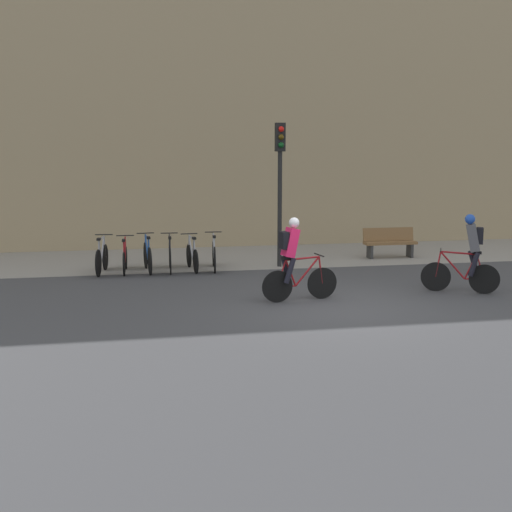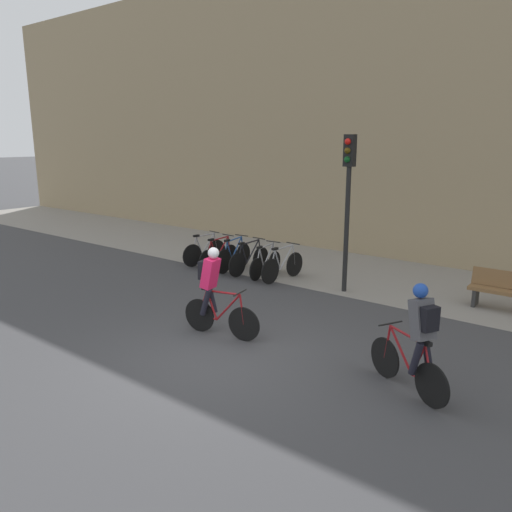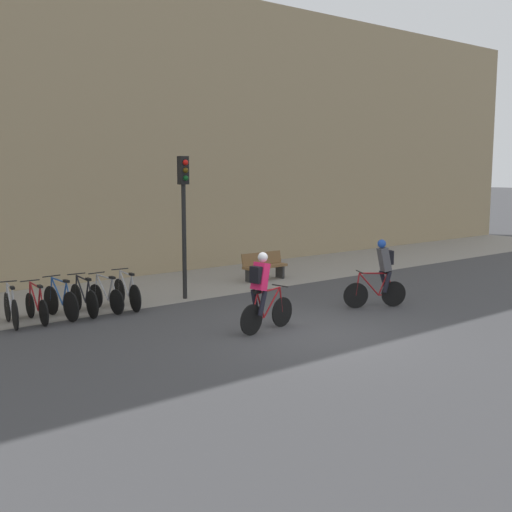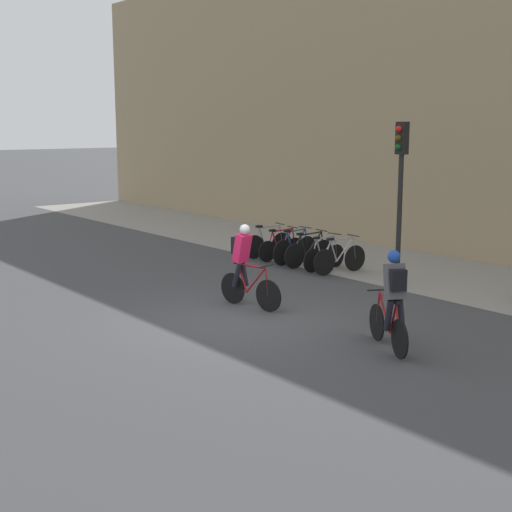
{
  "view_description": "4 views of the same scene",
  "coord_description": "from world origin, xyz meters",
  "px_view_note": "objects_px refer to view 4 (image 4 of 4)",
  "views": [
    {
      "loc": [
        -4.05,
        -12.16,
        3.08
      ],
      "look_at": [
        -1.23,
        2.47,
        0.71
      ],
      "focal_mm": 45.0,
      "sensor_mm": 36.0,
      "label": 1
    },
    {
      "loc": [
        5.59,
        -6.16,
        3.81
      ],
      "look_at": [
        -0.63,
        1.9,
        1.41
      ],
      "focal_mm": 35.0,
      "sensor_mm": 36.0,
      "label": 2
    },
    {
      "loc": [
        -9.56,
        -9.91,
        3.6
      ],
      "look_at": [
        -0.65,
        1.1,
        1.65
      ],
      "focal_mm": 45.0,
      "sensor_mm": 36.0,
      "label": 3
    },
    {
      "loc": [
        10.96,
        -8.38,
        3.84
      ],
      "look_at": [
        -1.2,
        1.39,
        0.96
      ],
      "focal_mm": 50.0,
      "sensor_mm": 36.0,
      "label": 4
    }
  ],
  "objects_px": {
    "parked_bike_5": "(340,258)",
    "traffic_light_pole": "(400,174)",
    "parked_bike_2": "(295,249)",
    "cyclist_pink": "(244,263)",
    "cyclist_grey": "(393,298)",
    "parked_bike_3": "(309,252)",
    "parked_bike_0": "(268,244)",
    "parked_bike_1": "(281,247)",
    "parked_bike_4": "(324,256)"
  },
  "relations": [
    {
      "from": "cyclist_pink",
      "to": "parked_bike_3",
      "type": "height_order",
      "value": "cyclist_pink"
    },
    {
      "from": "parked_bike_0",
      "to": "parked_bike_1",
      "type": "xyz_separation_m",
      "value": [
        0.59,
        -0.0,
        -0.03
      ]
    },
    {
      "from": "parked_bike_0",
      "to": "cyclist_pink",
      "type": "bearing_deg",
      "value": -44.73
    },
    {
      "from": "parked_bike_0",
      "to": "parked_bike_1",
      "type": "height_order",
      "value": "parked_bike_0"
    },
    {
      "from": "cyclist_pink",
      "to": "parked_bike_5",
      "type": "relative_size",
      "value": 1.03
    },
    {
      "from": "parked_bike_3",
      "to": "parked_bike_4",
      "type": "relative_size",
      "value": 1.07
    },
    {
      "from": "parked_bike_3",
      "to": "cyclist_pink",
      "type": "bearing_deg",
      "value": -60.1
    },
    {
      "from": "parked_bike_5",
      "to": "traffic_light_pole",
      "type": "xyz_separation_m",
      "value": [
        1.84,
        0.11,
        2.29
      ]
    },
    {
      "from": "parked_bike_3",
      "to": "traffic_light_pole",
      "type": "xyz_separation_m",
      "value": [
        3.01,
        0.11,
        2.29
      ]
    },
    {
      "from": "cyclist_grey",
      "to": "traffic_light_pole",
      "type": "height_order",
      "value": "traffic_light_pole"
    },
    {
      "from": "parked_bike_0",
      "to": "parked_bike_1",
      "type": "relative_size",
      "value": 1.02
    },
    {
      "from": "cyclist_grey",
      "to": "parked_bike_2",
      "type": "distance_m",
      "value": 8.07
    },
    {
      "from": "cyclist_pink",
      "to": "cyclist_grey",
      "type": "bearing_deg",
      "value": 0.61
    },
    {
      "from": "cyclist_pink",
      "to": "parked_bike_0",
      "type": "xyz_separation_m",
      "value": [
        -4.11,
        4.07,
        -0.54
      ]
    },
    {
      "from": "cyclist_pink",
      "to": "parked_bike_0",
      "type": "relative_size",
      "value": 1.08
    },
    {
      "from": "cyclist_pink",
      "to": "parked_bike_1",
      "type": "xyz_separation_m",
      "value": [
        -3.52,
        4.07,
        -0.56
      ]
    },
    {
      "from": "parked_bike_4",
      "to": "cyclist_pink",
      "type": "bearing_deg",
      "value": -66.73
    },
    {
      "from": "parked_bike_1",
      "to": "traffic_light_pole",
      "type": "xyz_separation_m",
      "value": [
        4.19,
        0.11,
        2.31
      ]
    },
    {
      "from": "parked_bike_1",
      "to": "parked_bike_4",
      "type": "bearing_deg",
      "value": 0.01
    },
    {
      "from": "cyclist_pink",
      "to": "parked_bike_4",
      "type": "distance_m",
      "value": 4.46
    },
    {
      "from": "parked_bike_0",
      "to": "parked_bike_3",
      "type": "distance_m",
      "value": 1.77
    },
    {
      "from": "cyclist_grey",
      "to": "parked_bike_3",
      "type": "xyz_separation_m",
      "value": [
        -6.39,
        4.02,
        -0.54
      ]
    },
    {
      "from": "parked_bike_1",
      "to": "parked_bike_3",
      "type": "bearing_deg",
      "value": 0.04
    },
    {
      "from": "parked_bike_2",
      "to": "parked_bike_0",
      "type": "bearing_deg",
      "value": 179.99
    },
    {
      "from": "parked_bike_3",
      "to": "parked_bike_5",
      "type": "xyz_separation_m",
      "value": [
        1.18,
        0.0,
        0.0
      ]
    },
    {
      "from": "cyclist_grey",
      "to": "parked_bike_4",
      "type": "bearing_deg",
      "value": 145.23
    },
    {
      "from": "parked_bike_0",
      "to": "cyclist_grey",
      "type": "bearing_deg",
      "value": -26.27
    },
    {
      "from": "cyclist_pink",
      "to": "cyclist_grey",
      "type": "relative_size",
      "value": 1.0
    },
    {
      "from": "parked_bike_5",
      "to": "traffic_light_pole",
      "type": "bearing_deg",
      "value": 3.28
    },
    {
      "from": "parked_bike_2",
      "to": "parked_bike_3",
      "type": "xyz_separation_m",
      "value": [
        0.59,
        -0.0,
        -0.01
      ]
    },
    {
      "from": "parked_bike_1",
      "to": "parked_bike_4",
      "type": "relative_size",
      "value": 0.99
    },
    {
      "from": "parked_bike_2",
      "to": "parked_bike_4",
      "type": "bearing_deg",
      "value": -0.06
    },
    {
      "from": "parked_bike_2",
      "to": "parked_bike_5",
      "type": "height_order",
      "value": "parked_bike_2"
    },
    {
      "from": "cyclist_grey",
      "to": "parked_bike_0",
      "type": "height_order",
      "value": "cyclist_grey"
    },
    {
      "from": "cyclist_pink",
      "to": "parked_bike_3",
      "type": "relative_size",
      "value": 1.03
    },
    {
      "from": "cyclist_grey",
      "to": "parked_bike_1",
      "type": "bearing_deg",
      "value": 151.99
    },
    {
      "from": "parked_bike_0",
      "to": "parked_bike_1",
      "type": "bearing_deg",
      "value": -0.18
    },
    {
      "from": "parked_bike_5",
      "to": "parked_bike_3",
      "type": "bearing_deg",
      "value": -180.0
    },
    {
      "from": "parked_bike_0",
      "to": "parked_bike_4",
      "type": "distance_m",
      "value": 2.36
    },
    {
      "from": "parked_bike_5",
      "to": "cyclist_pink",
      "type": "bearing_deg",
      "value": -74.06
    },
    {
      "from": "parked_bike_4",
      "to": "traffic_light_pole",
      "type": "distance_m",
      "value": 3.35
    },
    {
      "from": "parked_bike_2",
      "to": "parked_bike_5",
      "type": "distance_m",
      "value": 1.77
    },
    {
      "from": "parked_bike_1",
      "to": "parked_bike_3",
      "type": "distance_m",
      "value": 1.18
    },
    {
      "from": "parked_bike_0",
      "to": "parked_bike_2",
      "type": "relative_size",
      "value": 0.95
    },
    {
      "from": "cyclist_grey",
      "to": "parked_bike_3",
      "type": "height_order",
      "value": "cyclist_grey"
    },
    {
      "from": "cyclist_pink",
      "to": "cyclist_grey",
      "type": "xyz_separation_m",
      "value": [
        4.05,
        0.04,
        0.0
      ]
    },
    {
      "from": "parked_bike_1",
      "to": "parked_bike_2",
      "type": "xyz_separation_m",
      "value": [
        0.59,
        0.0,
        0.04
      ]
    },
    {
      "from": "parked_bike_0",
      "to": "parked_bike_2",
      "type": "xyz_separation_m",
      "value": [
        1.18,
        -0.0,
        0.01
      ]
    },
    {
      "from": "parked_bike_0",
      "to": "parked_bike_5",
      "type": "xyz_separation_m",
      "value": [
        2.94,
        -0.0,
        0.0
      ]
    },
    {
      "from": "parked_bike_0",
      "to": "traffic_light_pole",
      "type": "bearing_deg",
      "value": 1.25
    }
  ]
}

